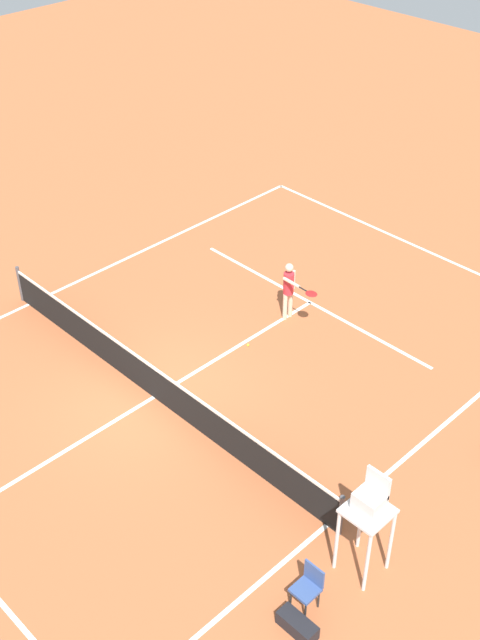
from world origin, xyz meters
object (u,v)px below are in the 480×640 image
Objects in this scene: tennis_ball at (248,345)px; equipment_bag at (297,625)px; player_serving at (290,287)px; courtside_chair_near at (308,586)px; umpire_chair at (369,509)px.

equipment_bag is at bearing 141.05° from tennis_ball.
player_serving is at bearing -86.55° from tennis_ball.
courtside_chair_near reaches higher than equipment_bag.
player_serving is 1.77× the size of courtside_chair_near.
courtside_chair_near is at bearing 82.55° from umpire_chair.
tennis_ball is at bearing -27.48° from umpire_chair.
player_serving reaches higher than tennis_ball.
umpire_chair is at bearing -88.20° from equipment_bag.
player_serving is at bearing -45.15° from courtside_chair_near.
equipment_bag is (-6.42, 6.74, -0.85)m from player_serving.
tennis_ball is 0.07× the size of courtside_chair_near.
player_serving reaches higher than courtside_chair_near.
tennis_ball is 7.24m from umpire_chair.
umpire_chair reaches higher than equipment_bag.
umpire_chair is at bearing 54.19° from player_serving.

